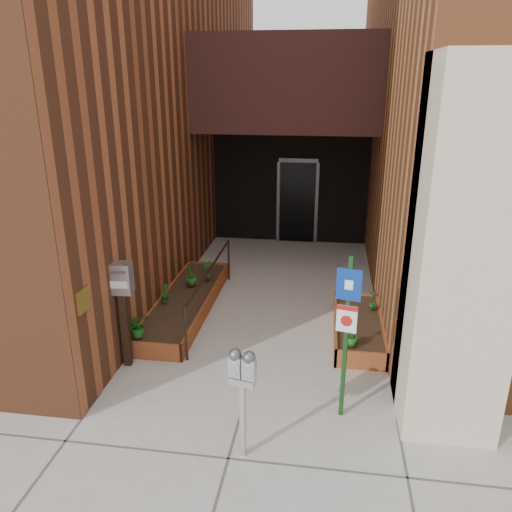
% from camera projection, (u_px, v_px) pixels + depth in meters
% --- Properties ---
extents(ground, '(80.00, 80.00, 0.00)m').
position_uv_depth(ground, '(243.00, 405.00, 6.66)').
color(ground, '#9E9991').
rests_on(ground, ground).
extents(architecture, '(20.00, 14.60, 10.00)m').
position_uv_depth(architecture, '(284.00, 38.00, 11.42)').
color(architecture, brown).
rests_on(architecture, ground).
extents(planter_left, '(0.90, 3.60, 0.30)m').
position_uv_depth(planter_left, '(186.00, 304.00, 9.34)').
color(planter_left, brown).
rests_on(planter_left, ground).
extents(planter_right, '(0.80, 2.20, 0.30)m').
position_uv_depth(planter_right, '(358.00, 328.00, 8.44)').
color(planter_right, brown).
rests_on(planter_right, ground).
extents(handrail, '(0.04, 3.34, 0.90)m').
position_uv_depth(handrail, '(210.00, 276.00, 9.02)').
color(handrail, black).
rests_on(handrail, ground).
extents(parking_meter, '(0.32, 0.17, 1.38)m').
position_uv_depth(parking_meter, '(242.00, 375.00, 5.43)').
color(parking_meter, '#B5B5B8').
rests_on(parking_meter, ground).
extents(sign_post, '(0.30, 0.10, 2.19)m').
position_uv_depth(sign_post, '(347.00, 322.00, 6.02)').
color(sign_post, '#153915').
rests_on(sign_post, ground).
extents(payment_dropbox, '(0.35, 0.28, 1.65)m').
position_uv_depth(payment_dropbox, '(122.00, 293.00, 7.22)').
color(payment_dropbox, black).
rests_on(payment_dropbox, ground).
extents(shrub_left_a, '(0.48, 0.48, 0.38)m').
position_uv_depth(shrub_left_a, '(138.00, 325.00, 7.77)').
color(shrub_left_a, '#1D601B').
rests_on(shrub_left_a, planter_left).
extents(shrub_left_b, '(0.22, 0.22, 0.32)m').
position_uv_depth(shrub_left_b, '(164.00, 293.00, 8.99)').
color(shrub_left_b, '#1B601E').
rests_on(shrub_left_b, planter_left).
extents(shrub_left_c, '(0.32, 0.32, 0.41)m').
position_uv_depth(shrub_left_c, '(191.00, 275.00, 9.69)').
color(shrub_left_c, '#1F5819').
rests_on(shrub_left_c, planter_left).
extents(shrub_left_d, '(0.29, 0.29, 0.39)m').
position_uv_depth(shrub_left_d, '(207.00, 271.00, 9.95)').
color(shrub_left_d, '#18571C').
rests_on(shrub_left_d, planter_left).
extents(shrub_right_a, '(0.21, 0.21, 0.36)m').
position_uv_depth(shrub_right_a, '(352.00, 334.00, 7.51)').
color(shrub_right_a, '#23601B').
rests_on(shrub_right_a, planter_right).
extents(shrub_right_b, '(0.26, 0.26, 0.35)m').
position_uv_depth(shrub_right_b, '(373.00, 300.00, 8.66)').
color(shrub_right_b, '#1A5B1B').
rests_on(shrub_right_b, planter_right).
extents(shrub_right_c, '(0.43, 0.43, 0.34)m').
position_uv_depth(shrub_right_c, '(346.00, 288.00, 9.19)').
color(shrub_right_c, '#195217').
rests_on(shrub_right_c, planter_right).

